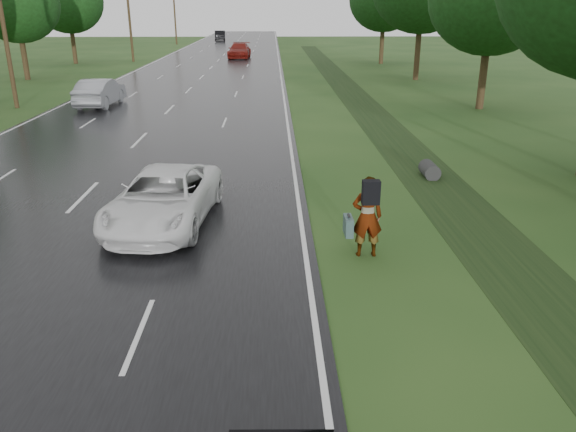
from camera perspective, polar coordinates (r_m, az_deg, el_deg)
The scene contains 15 objects.
road at distance 54.54m, azimuth -8.14°, elevation 14.37°, with size 14.00×180.00×0.04m, color black.
edge_stripe_east at distance 54.21m, azimuth -0.80°, elevation 14.56°, with size 0.12×180.00×0.01m, color silver.
edge_stripe_west at distance 55.68m, azimuth -15.27°, elevation 14.03°, with size 0.12×180.00×0.01m, color silver.
center_line at distance 54.54m, azimuth -8.14°, elevation 14.40°, with size 0.12×180.00×0.01m, color silver.
drainage_ditch at distance 28.72m, azimuth 9.63°, elevation 8.94°, with size 2.20×120.00×0.56m.
utility_pole_mid at distance 37.16m, azimuth -27.08°, elevation 17.70°, with size 1.60×0.26×10.00m.
utility_pole_far at distance 65.70m, azimuth -15.87°, elevation 19.38°, with size 1.60×0.26×10.00m.
utility_pole_distant at distance 95.14m, azimuth -11.46°, elevation 19.85°, with size 1.60×0.26×10.00m.
tree_west_d at distance 51.99m, azimuth -25.90°, elevation 18.78°, with size 6.60×6.60×8.80m.
tree_west_f at distance 65.31m, azimuth -21.44°, elevation 19.61°, with size 7.00×7.00×9.29m.
pedestrian at distance 13.36m, azimuth 7.96°, elevation 0.04°, with size 0.89×0.79×1.99m.
white_pickup at distance 15.64m, azimuth -12.51°, elevation 1.80°, with size 2.41×5.24×1.46m, color white.
silver_sedan at distance 36.14m, azimuth -18.55°, elevation 11.83°, with size 1.71×4.92×1.62m, color gray.
far_car_red at distance 68.12m, azimuth -4.96°, elevation 16.41°, with size 2.35×5.79×1.68m, color maroon.
far_car_dark at distance 104.79m, azimuth -6.94°, elevation 17.75°, with size 1.79×5.12×1.69m, color black.
Camera 1 is at (5.98, -8.92, 5.65)m, focal length 35.00 mm.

